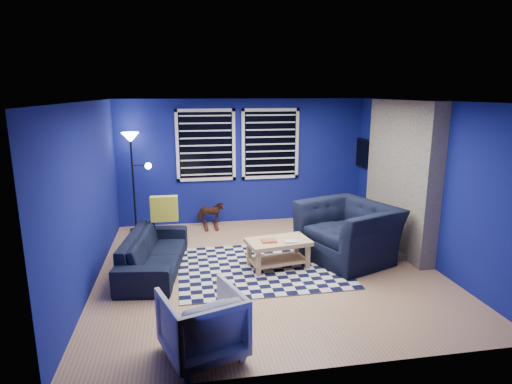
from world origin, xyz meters
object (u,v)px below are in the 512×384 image
(armchair_bent, at_px, (202,323))
(coffee_table, at_px, (278,248))
(floor_lamp, at_px, (132,151))
(armchair_big, at_px, (348,232))
(rocking_horse, at_px, (211,213))
(tv, at_px, (368,155))
(sofa, at_px, (154,252))
(cabinet, at_px, (330,214))

(armchair_bent, height_order, coffee_table, armchair_bent)
(armchair_bent, relative_size, floor_lamp, 0.40)
(armchair_big, xyz_separation_m, rocking_horse, (-2.05, 2.06, -0.16))
(tv, bearing_deg, floor_lamp, 177.51)
(sofa, relative_size, rocking_horse, 3.80)
(sofa, relative_size, floor_lamp, 1.03)
(rocking_horse, bearing_deg, coffee_table, -156.98)
(tv, bearing_deg, cabinet, -171.97)
(armchair_big, relative_size, armchair_bent, 1.79)
(sofa, relative_size, armchair_big, 1.42)
(rocking_horse, xyz_separation_m, cabinet, (2.37, -0.31, -0.04))
(rocking_horse, distance_m, floor_lamp, 1.90)
(tv, distance_m, sofa, 4.64)
(armchair_big, bearing_deg, rocking_horse, -157.05)
(floor_lamp, bearing_deg, rocking_horse, -0.02)
(armchair_bent, distance_m, floor_lamp, 4.55)
(sofa, bearing_deg, rocking_horse, -18.46)
(armchair_big, xyz_separation_m, coffee_table, (-1.18, -0.17, -0.13))
(tv, distance_m, armchair_big, 2.36)
(tv, relative_size, armchair_bent, 1.30)
(rocking_horse, relative_size, cabinet, 0.89)
(tv, bearing_deg, rocking_horse, 176.40)
(armchair_big, bearing_deg, tv, 127.31)
(sofa, height_order, rocking_horse, sofa)
(coffee_table, bearing_deg, cabinet, 51.92)
(coffee_table, xyz_separation_m, cabinet, (1.50, 1.92, -0.08))
(armchair_big, height_order, armchair_bent, armchair_big)
(tv, height_order, cabinet, tv)
(rocking_horse, bearing_deg, tv, -91.91)
(tv, relative_size, rocking_horse, 1.94)
(coffee_table, distance_m, floor_lamp, 3.42)
(tv, height_order, sofa, tv)
(sofa, distance_m, armchair_big, 3.03)
(armchair_big, bearing_deg, armchair_bent, -69.64)
(tv, distance_m, coffee_table, 3.24)
(sofa, distance_m, armchair_bent, 2.35)
(sofa, bearing_deg, armchair_bent, -157.41)
(armchair_big, bearing_deg, coffee_table, -103.75)
(armchair_big, distance_m, armchair_bent, 3.28)
(coffee_table, bearing_deg, floor_lamp, 135.79)
(tv, height_order, armchair_bent, tv)
(floor_lamp, bearing_deg, cabinet, -4.67)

